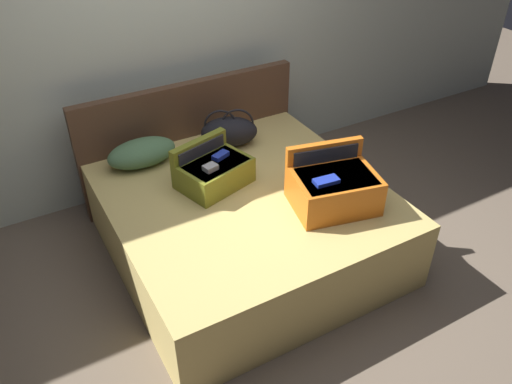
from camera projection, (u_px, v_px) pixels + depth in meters
name	position (u px, v px, depth m)	size (l,w,h in m)	color
ground_plane	(275.00, 285.00, 3.57)	(12.00, 12.00, 0.00)	#6B5B4C
back_wall	(167.00, 31.00, 3.98)	(8.00, 0.10, 2.60)	#B7C1B2
bed	(247.00, 224.00, 3.70)	(1.81, 1.83, 0.53)	tan
headboard	(191.00, 139.00, 4.24)	(1.84, 0.08, 0.98)	#4C3323
hard_case_large	(334.00, 187.00, 3.36)	(0.61, 0.53, 0.37)	#D16619
hard_case_medium	(213.00, 171.00, 3.57)	(0.55, 0.47, 0.30)	olive
duffel_bag	(229.00, 131.00, 4.02)	(0.50, 0.40, 0.31)	black
pillow_near_headboard	(142.00, 153.00, 3.80)	(0.51, 0.28, 0.20)	#4C724C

